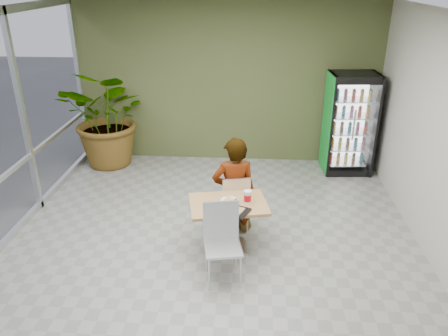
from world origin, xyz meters
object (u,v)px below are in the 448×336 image
(dining_table, at_px, (228,216))
(soda_cup, at_px, (248,197))
(chair_far, at_px, (235,199))
(cafeteria_tray, at_px, (232,211))
(chair_near, at_px, (222,235))
(beverage_fridge, at_px, (349,124))
(seated_woman, at_px, (234,194))
(potted_plant, at_px, (110,118))

(dining_table, relative_size, soda_cup, 6.38)
(chair_far, height_order, soda_cup, soda_cup)
(soda_cup, distance_m, cafeteria_tray, 0.32)
(chair_near, distance_m, cafeteria_tray, 0.40)
(dining_table, height_order, chair_near, chair_near)
(chair_far, height_order, beverage_fridge, beverage_fridge)
(chair_far, relative_size, cafeteria_tray, 2.21)
(soda_cup, xyz_separation_m, cafeteria_tray, (-0.19, -0.25, -0.08))
(chair_far, height_order, seated_woman, seated_woman)
(chair_near, distance_m, potted_plant, 4.26)
(chair_near, xyz_separation_m, potted_plant, (-2.47, 3.45, 0.40))
(dining_table, relative_size, seated_woman, 0.65)
(dining_table, xyz_separation_m, chair_near, (-0.04, -0.57, 0.06))
(dining_table, bearing_deg, potted_plant, 131.14)
(potted_plant, bearing_deg, dining_table, -48.86)
(chair_near, relative_size, seated_woman, 0.57)
(cafeteria_tray, bearing_deg, seated_woman, 91.20)
(chair_far, xyz_separation_m, soda_cup, (0.19, -0.48, 0.30))
(chair_far, distance_m, chair_near, 1.08)
(beverage_fridge, bearing_deg, chair_near, -126.92)
(seated_woman, bearing_deg, chair_near, 72.13)
(potted_plant, bearing_deg, soda_cup, -45.83)
(dining_table, relative_size, beverage_fridge, 0.60)
(chair_near, height_order, soda_cup, chair_near)
(beverage_fridge, bearing_deg, dining_table, -131.20)
(chair_far, distance_m, seated_woman, 0.07)
(seated_woman, relative_size, soda_cup, 9.80)
(soda_cup, height_order, potted_plant, potted_plant)
(seated_woman, bearing_deg, dining_table, 71.59)
(seated_woman, bearing_deg, beverage_fridge, -144.74)
(chair_far, bearing_deg, seated_woman, -77.05)
(chair_near, bearing_deg, potted_plant, 114.57)
(chair_near, distance_m, seated_woman, 1.12)
(dining_table, distance_m, cafeteria_tray, 0.33)
(chair_near, height_order, potted_plant, potted_plant)
(dining_table, relative_size, chair_near, 1.14)
(seated_woman, xyz_separation_m, cafeteria_tray, (0.02, -0.77, 0.17))
(chair_far, bearing_deg, chair_near, 70.78)
(seated_woman, height_order, potted_plant, potted_plant)
(beverage_fridge, bearing_deg, potted_plant, 175.56)
(seated_woman, relative_size, beverage_fridge, 0.93)
(beverage_fridge, bearing_deg, seated_woman, -136.40)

